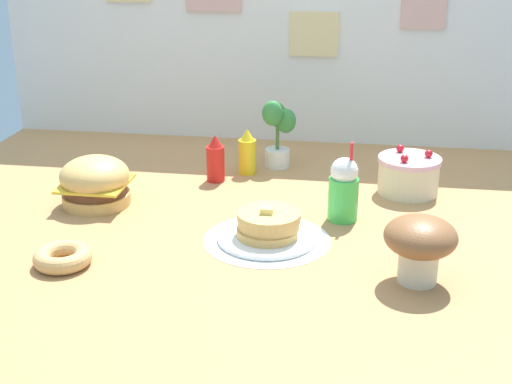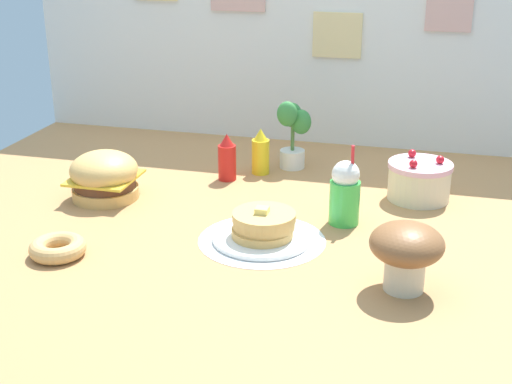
# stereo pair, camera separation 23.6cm
# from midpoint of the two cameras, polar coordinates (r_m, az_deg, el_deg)

# --- Properties ---
(ground_plane) EXTENTS (2.40, 1.99, 0.02)m
(ground_plane) POSITION_cam_midpoint_polar(r_m,az_deg,el_deg) (2.40, 0.58, -2.71)
(ground_plane) COLOR #B27F4C
(back_wall) EXTENTS (2.40, 0.04, 0.92)m
(back_wall) POSITION_cam_midpoint_polar(r_m,az_deg,el_deg) (3.20, 5.07, 12.21)
(back_wall) COLOR silver
(back_wall) RESTS_ON ground_plane
(doily_mat) EXTENTS (0.41, 0.41, 0.00)m
(doily_mat) POSITION_cam_midpoint_polar(r_m,az_deg,el_deg) (2.27, 3.47, -3.92)
(doily_mat) COLOR white
(doily_mat) RESTS_ON ground_plane
(burger) EXTENTS (0.25, 0.25, 0.18)m
(burger) POSITION_cam_midpoint_polar(r_m,az_deg,el_deg) (2.61, -9.52, 1.21)
(burger) COLOR #DBA859
(burger) RESTS_ON ground_plane
(pancake_stack) EXTENTS (0.31, 0.31, 0.11)m
(pancake_stack) POSITION_cam_midpoint_polar(r_m,az_deg,el_deg) (2.25, 3.56, -2.97)
(pancake_stack) COLOR white
(pancake_stack) RESTS_ON doily_mat
(layer_cake) EXTENTS (0.23, 0.23, 0.17)m
(layer_cake) POSITION_cam_midpoint_polar(r_m,az_deg,el_deg) (2.67, 15.42, 0.84)
(layer_cake) COLOR beige
(layer_cake) RESTS_ON ground_plane
(ketchup_bottle) EXTENTS (0.07, 0.07, 0.19)m
(ketchup_bottle) POSITION_cam_midpoint_polar(r_m,az_deg,el_deg) (2.76, 0.11, 2.65)
(ketchup_bottle) COLOR red
(ketchup_bottle) RESTS_ON ground_plane
(mustard_bottle) EXTENTS (0.07, 0.07, 0.19)m
(mustard_bottle) POSITION_cam_midpoint_polar(r_m,az_deg,el_deg) (2.83, 2.76, 3.11)
(mustard_bottle) COLOR yellow
(mustard_bottle) RESTS_ON ground_plane
(cream_soda_cup) EXTENTS (0.10, 0.10, 0.28)m
(cream_soda_cup) POSITION_cam_midpoint_polar(r_m,az_deg,el_deg) (2.39, 9.95, -0.12)
(cream_soda_cup) COLOR green
(cream_soda_cup) RESTS_ON ground_plane
(donut_pink_glaze) EXTENTS (0.17, 0.17, 0.05)m
(donut_pink_glaze) POSITION_cam_midpoint_polar(r_m,az_deg,el_deg) (2.21, -12.66, -4.42)
(donut_pink_glaze) COLOR tan
(donut_pink_glaze) RESTS_ON ground_plane
(potted_plant) EXTENTS (0.13, 0.11, 0.28)m
(potted_plant) POSITION_cam_midpoint_polar(r_m,az_deg,el_deg) (2.89, 5.32, 4.77)
(potted_plant) COLOR white
(potted_plant) RESTS_ON ground_plane
(mushroom_stool) EXTENTS (0.20, 0.20, 0.19)m
(mushroom_stool) POSITION_cam_midpoint_polar(r_m,az_deg,el_deg) (2.00, 15.28, -4.56)
(mushroom_stool) COLOR beige
(mushroom_stool) RESTS_ON ground_plane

